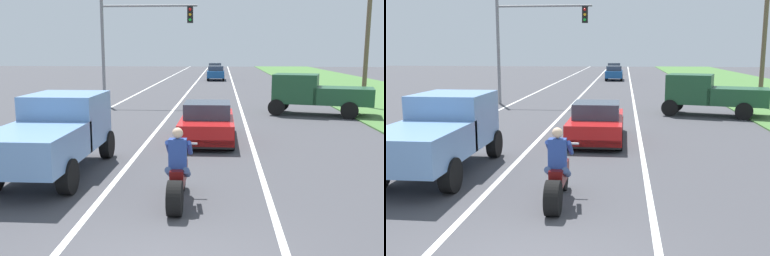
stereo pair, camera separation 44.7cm
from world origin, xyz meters
TOP-DOWN VIEW (x-y plane):
  - lane_stripe_left_solid at (-5.40, 20.00)m, footprint 0.14×120.00m
  - lane_stripe_right_solid at (1.80, 20.00)m, footprint 0.14×120.00m
  - lane_stripe_centre_dashed at (-1.80, 20.00)m, footprint 0.14×120.00m
  - motorcycle_with_rider at (-0.11, 3.29)m, footprint 0.70×2.21m
  - sports_car_red at (0.27, 9.91)m, footprint 1.84×4.30m
  - pickup_truck_left_lane_light_blue at (-3.47, 5.43)m, footprint 2.02×4.80m
  - pickup_truck_right_shoulder_dark_green at (5.32, 16.43)m, footprint 5.14×3.14m
  - traffic_light_mast_near at (-4.35, 19.97)m, footprint 5.55×0.34m
  - utility_pole_roadside at (8.58, 19.43)m, footprint 0.24×0.24m
  - distant_car_far_ahead at (0.11, 41.22)m, footprint 1.80×4.00m
  - distant_car_further_ahead at (-0.14, 52.04)m, footprint 1.80×4.00m

SIDE VIEW (x-z plane):
  - lane_stripe_left_solid at x=-5.40m, z-range 0.00..0.01m
  - lane_stripe_right_solid at x=1.80m, z-range 0.00..0.01m
  - lane_stripe_centre_dashed at x=-1.80m, z-range 0.00..0.01m
  - motorcycle_with_rider at x=-0.11m, z-range -0.22..1.40m
  - sports_car_red at x=0.27m, z-range -0.05..1.31m
  - distant_car_far_ahead at x=0.11m, z-range 0.02..1.52m
  - distant_car_further_ahead at x=-0.14m, z-range 0.02..1.52m
  - pickup_truck_left_lane_light_blue at x=-3.47m, z-range 0.12..2.10m
  - pickup_truck_right_shoulder_dark_green at x=5.32m, z-range 0.12..2.10m
  - traffic_light_mast_near at x=-4.35m, z-range 1.06..7.06m
  - utility_pole_roadside at x=8.58m, z-range 0.00..8.15m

